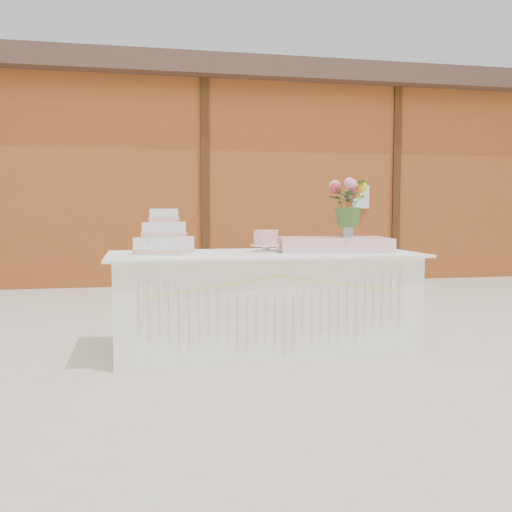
{
  "coord_description": "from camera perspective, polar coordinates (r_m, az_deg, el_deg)",
  "views": [
    {
      "loc": [
        -0.96,
        -4.35,
        1.11
      ],
      "look_at": [
        0.0,
        0.3,
        0.72
      ],
      "focal_mm": 40.0,
      "sensor_mm": 36.0,
      "label": 1
    }
  ],
  "objects": [
    {
      "name": "ground",
      "position": [
        4.59,
        0.77,
        -9.31
      ],
      "size": [
        80.0,
        80.0,
        0.0
      ],
      "primitive_type": "plane",
      "color": "beige",
      "rests_on": "ground"
    },
    {
      "name": "satin_runner",
      "position": [
        4.67,
        7.74,
        1.16
      ],
      "size": [
        0.94,
        0.62,
        0.11
      ],
      "primitive_type": "cube",
      "rotation": [
        0.0,
        0.0,
        -0.13
      ],
      "color": "beige",
      "rests_on": "cake_table"
    },
    {
      "name": "pink_cake_stand",
      "position": [
        4.5,
        0.99,
        1.62
      ],
      "size": [
        0.24,
        0.24,
        0.18
      ],
      "color": "white",
      "rests_on": "cake_table"
    },
    {
      "name": "cake_table",
      "position": [
        4.5,
        0.79,
        -4.53
      ],
      "size": [
        2.4,
        1.0,
        0.77
      ],
      "color": "white",
      "rests_on": "ground"
    },
    {
      "name": "flower_vase",
      "position": [
        4.74,
        9.15,
        2.68
      ],
      "size": [
        0.1,
        0.1,
        0.13
      ],
      "primitive_type": "cylinder",
      "color": "#A9A9AE",
      "rests_on": "satin_runner"
    },
    {
      "name": "barn",
      "position": [
        10.4,
        -6.46,
        7.78
      ],
      "size": [
        12.6,
        4.6,
        3.3
      ],
      "color": "brown",
      "rests_on": "ground"
    },
    {
      "name": "wedding_cake",
      "position": [
        4.44,
        -9.15,
        1.76
      ],
      "size": [
        0.49,
        0.49,
        0.34
      ],
      "rotation": [
        0.0,
        0.0,
        -0.36
      ],
      "color": "white",
      "rests_on": "cake_table"
    },
    {
      "name": "loose_flowers",
      "position": [
        4.43,
        -12.33,
        0.32
      ],
      "size": [
        0.21,
        0.37,
        0.02
      ],
      "primitive_type": null,
      "rotation": [
        0.0,
        0.0,
        -0.2
      ],
      "color": "pink",
      "rests_on": "cake_table"
    },
    {
      "name": "bouquet",
      "position": [
        4.74,
        9.19,
        5.78
      ],
      "size": [
        0.45,
        0.45,
        0.38
      ],
      "primitive_type": "imported",
      "rotation": [
        0.0,
        0.0,
        0.71
      ],
      "color": "#395C24",
      "rests_on": "flower_vase"
    }
  ]
}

